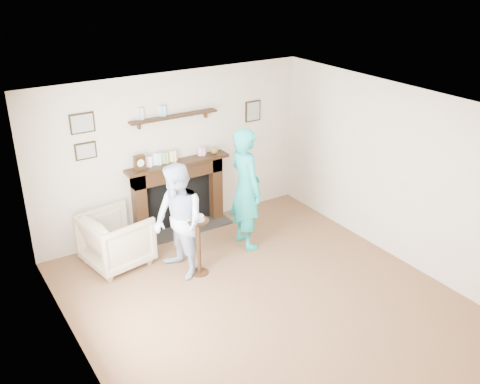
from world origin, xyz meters
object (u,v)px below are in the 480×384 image
Objects in this scene: woman at (246,244)px; pedestal_table at (198,236)px; armchair at (119,263)px; man at (181,273)px.

woman is 1.19m from pedestal_table.
armchair is at bearing 78.00° from woman.
armchair is 0.53× the size of man.
pedestal_table reaches higher than woman.
woman is at bearing -115.98° from armchair.
pedestal_table is (0.85, -0.86, 0.58)m from armchair.
man is at bearing -149.21° from armchair.
pedestal_table is (-0.98, -0.34, 0.58)m from woman.
man is at bearing 103.63° from woman.
woman is (1.20, 0.21, 0.00)m from man.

